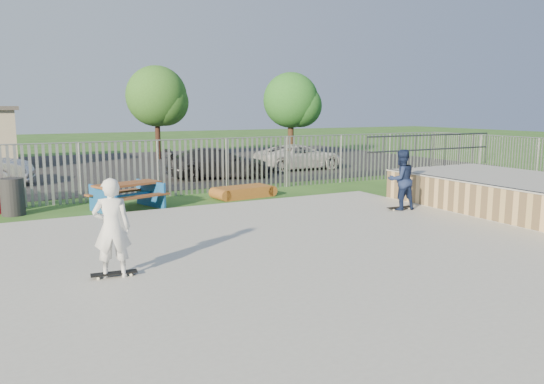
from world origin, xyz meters
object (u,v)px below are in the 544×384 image
picnic_table (128,196)px  car_dark (219,163)px  tree_mid (156,96)px  car_white (300,157)px  tree_right (291,100)px  skater_white (112,228)px  trash_bin_grey (13,197)px  skater_navy (401,180)px  funbox (243,192)px

picnic_table → car_dark: size_ratio=0.52×
car_dark → tree_mid: (0.15, 10.13, 3.09)m
car_white → tree_right: tree_right is taller
car_white → tree_right: 7.23m
picnic_table → car_white: (10.21, 6.79, 0.22)m
car_white → skater_white: (-12.03, -13.74, 0.39)m
picnic_table → tree_mid: tree_mid is taller
trash_bin_grey → tree_mid: 17.47m
car_dark → skater_navy: bearing=-159.0°
picnic_table → tree_right: size_ratio=0.45×
picnic_table → trash_bin_grey: (-3.15, 0.76, 0.12)m
car_dark → skater_white: bearing=161.8°
picnic_table → funbox: 4.18m
tree_mid → funbox: bearing=-94.8°
skater_navy → skater_white: same height
funbox → skater_white: size_ratio=1.12×
skater_navy → car_dark: bearing=-75.8°
tree_mid → skater_navy: 20.35m
funbox → trash_bin_grey: (-7.29, 0.28, 0.36)m
car_white → tree_right: size_ratio=0.86×
tree_mid → car_dark: bearing=-90.8°
picnic_table → skater_white: bearing=-123.2°
funbox → car_white: (6.07, 6.32, 0.46)m
car_white → tree_mid: (-4.81, 8.84, 3.14)m
picnic_table → skater_white: skater_white is taller
tree_right → skater_navy: size_ratio=2.98×
funbox → skater_navy: bearing=-67.3°
funbox → car_dark: 5.18m
trash_bin_grey → tree_right: size_ratio=0.21×
funbox → tree_mid: bearing=78.4°
car_dark → tree_right: 11.05m
trash_bin_grey → tree_right: bearing=36.5°
car_dark → tree_mid: tree_mid is taller
tree_mid → skater_navy: bearing=-85.6°
funbox → skater_navy: (2.80, -4.94, 0.85)m
tree_mid → skater_white: tree_mid is taller
funbox → skater_navy: size_ratio=1.12×
trash_bin_grey → tree_right: (16.24, 12.00, 3.01)m
funbox → skater_white: skater_white is taller
trash_bin_grey → car_white: bearing=24.3°
tree_right → skater_white: (-14.91, -19.70, -2.52)m
funbox → tree_mid: size_ratio=0.35×
picnic_table → trash_bin_grey: trash_bin_grey is taller
trash_bin_grey → car_white: (13.36, 6.04, 0.10)m
tree_mid → skater_white: (-7.22, -22.58, -2.75)m
picnic_table → funbox: picnic_table is taller
funbox → trash_bin_grey: 7.31m
funbox → car_white: size_ratio=0.44×
tree_right → car_dark: bearing=-137.2°
car_white → tree_mid: tree_mid is taller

